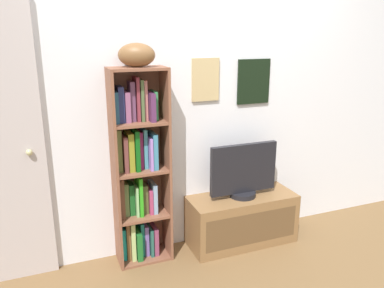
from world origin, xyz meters
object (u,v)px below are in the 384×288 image
(television, at_px, (243,172))
(bookshelf, at_px, (138,172))
(football, at_px, (137,55))
(tv_stand, at_px, (242,219))

(television, bearing_deg, bookshelf, 173.79)
(bookshelf, relative_size, football, 5.83)
(football, bearing_deg, tv_stand, -4.43)
(bookshelf, bearing_deg, football, -55.64)
(bookshelf, xyz_separation_m, football, (0.02, -0.03, 0.87))
(tv_stand, bearing_deg, bookshelf, 173.71)
(bookshelf, bearing_deg, television, -6.21)
(tv_stand, xyz_separation_m, television, (-0.00, 0.00, 0.43))
(bookshelf, bearing_deg, tv_stand, -6.29)
(tv_stand, bearing_deg, football, 175.57)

